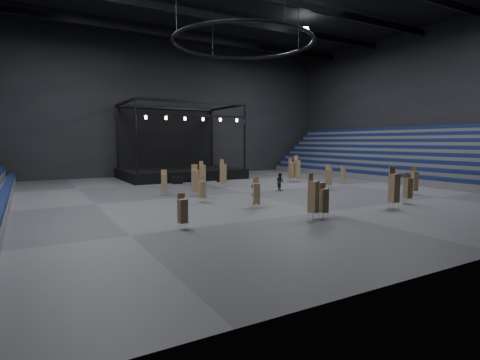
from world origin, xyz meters
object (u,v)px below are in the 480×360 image
flight_case_left (177,180)px  chair_stack_7 (202,173)px  chair_stack_3 (415,181)px  chair_stack_11 (164,182)px  chair_stack_12 (202,189)px  man_center (256,191)px  chair_stack_13 (313,196)px  chair_stack_2 (408,188)px  chair_stack_4 (183,210)px  flight_case_right (222,179)px  chair_stack_9 (394,187)px  chair_stack_8 (256,193)px  chair_stack_14 (328,176)px  chair_stack_15 (343,174)px  crew_member (280,182)px  chair_stack_1 (195,180)px  chair_stack_10 (291,170)px  chair_stack_0 (223,173)px  chair_stack_5 (297,168)px  chair_stack_6 (324,200)px  stage (178,166)px  flight_case_mid (199,179)px

flight_case_left → chair_stack_7: (1.88, -2.39, 0.94)m
chair_stack_3 → chair_stack_11: 21.41m
chair_stack_12 → man_center: man_center is taller
flight_case_left → chair_stack_13: 21.61m
man_center → chair_stack_2: bearing=172.9°
chair_stack_4 → chair_stack_12: size_ratio=0.96×
flight_case_right → chair_stack_9: 21.30m
flight_case_right → chair_stack_12: 14.77m
chair_stack_3 → chair_stack_8: chair_stack_3 is taller
chair_stack_8 → chair_stack_13: (0.89, -4.80, 0.32)m
chair_stack_3 → chair_stack_7: (-12.80, 15.68, 0.07)m
chair_stack_4 → chair_stack_14: bearing=21.0°
chair_stack_2 → chair_stack_3: chair_stack_3 is taller
chair_stack_15 → crew_member: 9.79m
chair_stack_14 → chair_stack_2: bearing=-74.4°
chair_stack_1 → crew_member: chair_stack_1 is taller
chair_stack_10 → chair_stack_0: bearing=177.6°
chair_stack_8 → chair_stack_10: 17.63m
chair_stack_12 → chair_stack_15: size_ratio=1.00×
chair_stack_1 → crew_member: bearing=11.1°
chair_stack_0 → chair_stack_9: bearing=-87.6°
chair_stack_5 → flight_case_left: bearing=161.4°
crew_member → man_center: bearing=138.1°
flight_case_left → chair_stack_14: bearing=-46.9°
chair_stack_4 → chair_stack_3: bearing=1.1°
chair_stack_14 → chair_stack_15: chair_stack_14 is taller
chair_stack_7 → chair_stack_15: 15.39m
flight_case_right → chair_stack_7: (-3.28, -1.95, 0.95)m
chair_stack_6 → man_center: (-0.84, 6.22, -0.11)m
stage → flight_case_right: 7.61m
flight_case_left → chair_stack_9: 22.87m
chair_stack_3 → chair_stack_9: 8.03m
chair_stack_1 → chair_stack_6: size_ratio=1.28×
stage → chair_stack_12: stage is taller
stage → chair_stack_7: stage is taller
flight_case_mid → chair_stack_13: chair_stack_13 is taller
stage → chair_stack_13: bearing=-94.5°
chair_stack_10 → chair_stack_5: bearing=-40.6°
man_center → crew_member: size_ratio=1.20×
stage → chair_stack_11: 15.73m
stage → chair_stack_0: stage is taller
chair_stack_1 → chair_stack_13: (2.49, -11.69, 0.01)m
chair_stack_5 → chair_stack_8: chair_stack_5 is taller
stage → chair_stack_13: 28.31m
chair_stack_0 → crew_member: size_ratio=1.69×
flight_case_right → chair_stack_9: chair_stack_9 is taller
chair_stack_2 → chair_stack_14: (0.72, 9.08, 0.07)m
flight_case_mid → chair_stack_2: 22.24m
chair_stack_1 → chair_stack_15: bearing=16.3°
stage → chair_stack_9: size_ratio=4.86×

